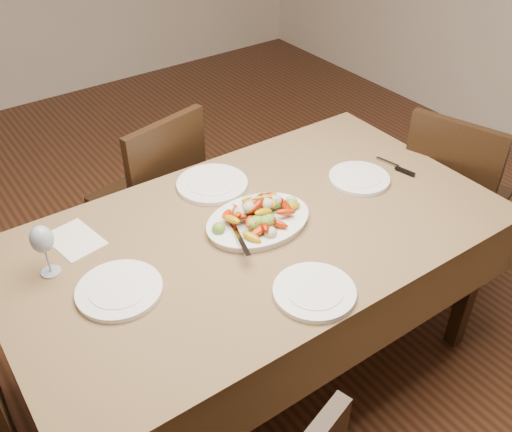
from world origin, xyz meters
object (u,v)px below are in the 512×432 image
object	(u,v)px
plate_near	(314,292)
serving_platter	(258,222)
plate_left	(119,290)
wine_glass	(45,249)
plate_far	(212,184)
chair_right	(456,196)
dining_table	(256,303)
chair_far	(146,198)
plate_right	(359,179)

from	to	relation	value
plate_near	serving_platter	bearing A→B (deg)	80.44
plate_left	wine_glass	bearing A→B (deg)	123.48
plate_left	plate_far	distance (m)	0.67
chair_right	wine_glass	distance (m)	1.90
dining_table	plate_left	world-z (taller)	plate_left
serving_platter	plate_far	distance (m)	0.32
chair_far	plate_right	xyz separation A→B (m)	(0.61, -0.79, 0.29)
serving_platter	wine_glass	size ratio (longest dim) A/B	1.93
plate_near	chair_far	bearing A→B (deg)	91.44
plate_near	wine_glass	bearing A→B (deg)	137.61
chair_right	plate_right	distance (m)	0.68
chair_far	chair_right	size ratio (longest dim) A/B	1.00
chair_far	plate_left	world-z (taller)	chair_far
dining_table	serving_platter	distance (m)	0.39
wine_glass	chair_right	bearing A→B (deg)	-8.40
dining_table	chair_far	bearing A→B (deg)	95.26
plate_right	plate_far	xyz separation A→B (m)	(-0.51, 0.32, 0.00)
plate_left	chair_right	bearing A→B (deg)	-1.76
chair_right	plate_far	world-z (taller)	chair_right
chair_far	plate_left	size ratio (longest dim) A/B	3.42
plate_left	plate_near	xyz separation A→B (m)	(0.50, -0.37, 0.00)
serving_platter	plate_right	distance (m)	0.51
serving_platter	plate_left	size ratio (longest dim) A/B	1.42
plate_right	chair_far	bearing A→B (deg)	127.88
serving_platter	wine_glass	distance (m)	0.75
chair_right	plate_near	xyz separation A→B (m)	(-1.19, -0.32, 0.29)
wine_glass	plate_right	bearing A→B (deg)	-8.99
serving_platter	wine_glass	xyz separation A→B (m)	(-0.71, 0.19, 0.09)
dining_table	plate_far	distance (m)	0.51
serving_platter	plate_right	world-z (taller)	serving_platter
plate_right	wine_glass	bearing A→B (deg)	171.01
serving_platter	plate_left	bearing A→B (deg)	-177.31
dining_table	wine_glass	bearing A→B (deg)	163.01
chair_far	wine_glass	bearing A→B (deg)	31.01
plate_near	dining_table	bearing A→B (deg)	83.37
wine_glass	dining_table	bearing A→B (deg)	-16.99
chair_far	plate_far	distance (m)	0.56
chair_right	plate_far	bearing A→B (deg)	53.94
plate_far	chair_far	bearing A→B (deg)	101.71
chair_far	serving_platter	world-z (taller)	chair_far
dining_table	wine_glass	world-z (taller)	wine_glass
chair_right	serving_platter	size ratio (longest dim) A/B	2.40
serving_platter	chair_far	bearing A→B (deg)	97.04
chair_far	plate_right	bearing A→B (deg)	115.18
serving_platter	plate_right	bearing A→B (deg)	-0.13
plate_near	plate_far	bearing A→B (deg)	84.68
serving_platter	dining_table	bearing A→B (deg)	-141.66
chair_right	wine_glass	world-z (taller)	wine_glass
chair_far	chair_right	xyz separation A→B (m)	(1.22, -0.86, 0.00)
plate_near	chair_right	bearing A→B (deg)	14.97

